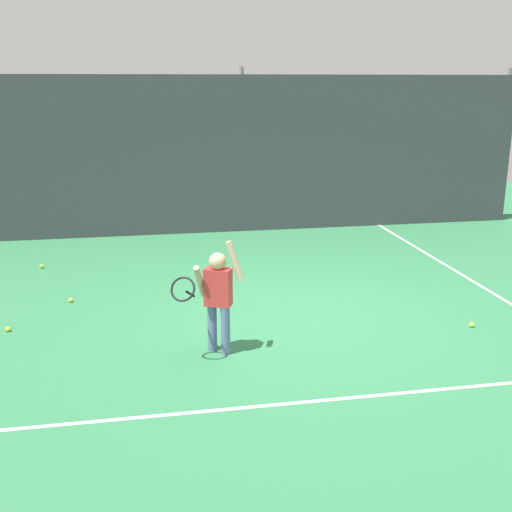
# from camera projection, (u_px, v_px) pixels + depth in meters

# --- Properties ---
(ground_plane) EXTENTS (20.00, 20.00, 0.00)m
(ground_plane) POSITION_uv_depth(u_px,v_px,m) (304.00, 318.00, 8.33)
(ground_plane) COLOR #2D7247
(court_line_baseline) EXTENTS (9.00, 0.05, 0.00)m
(court_line_baseline) POSITION_uv_depth(u_px,v_px,m) (360.00, 397.00, 6.25)
(court_line_baseline) COLOR white
(court_line_baseline) RESTS_ON ground
(court_line_sideline) EXTENTS (0.05, 9.00, 0.00)m
(court_line_sideline) POSITION_uv_depth(u_px,v_px,m) (475.00, 282.00, 9.81)
(court_line_sideline) COLOR white
(court_line_sideline) RESTS_ON ground
(back_fence_windscreen) EXTENTS (12.03, 0.08, 3.19)m
(back_fence_windscreen) POSITION_uv_depth(u_px,v_px,m) (242.00, 155.00, 12.76)
(back_fence_windscreen) COLOR #383D42
(back_fence_windscreen) RESTS_ON ground
(fence_post_1) EXTENTS (0.09, 0.09, 3.34)m
(fence_post_1) POSITION_uv_depth(u_px,v_px,m) (242.00, 151.00, 12.80)
(fence_post_1) COLOR slate
(fence_post_1) RESTS_ON ground
(fence_post_2) EXTENTS (0.09, 0.09, 3.34)m
(fence_post_2) POSITION_uv_depth(u_px,v_px,m) (502.00, 146.00, 13.82)
(fence_post_2) COLOR slate
(fence_post_2) RESTS_ON ground
(tennis_player) EXTENTS (0.87, 0.55, 1.35)m
(tennis_player) POSITION_uv_depth(u_px,v_px,m) (217.00, 294.00, 7.09)
(tennis_player) COLOR slate
(tennis_player) RESTS_ON ground
(tennis_ball_0) EXTENTS (0.07, 0.07, 0.07)m
(tennis_ball_0) POSITION_uv_depth(u_px,v_px,m) (42.00, 266.00, 10.54)
(tennis_ball_0) COLOR #CCE033
(tennis_ball_0) RESTS_ON ground
(tennis_ball_1) EXTENTS (0.07, 0.07, 0.07)m
(tennis_ball_1) POSITION_uv_depth(u_px,v_px,m) (71.00, 300.00, 8.92)
(tennis_ball_1) COLOR #CCE033
(tennis_ball_1) RESTS_ON ground
(tennis_ball_2) EXTENTS (0.07, 0.07, 0.07)m
(tennis_ball_2) POSITION_uv_depth(u_px,v_px,m) (472.00, 325.00, 8.01)
(tennis_ball_2) COLOR #CCE033
(tennis_ball_2) RESTS_ON ground
(tennis_ball_3) EXTENTS (0.07, 0.07, 0.07)m
(tennis_ball_3) POSITION_uv_depth(u_px,v_px,m) (8.00, 329.00, 7.87)
(tennis_ball_3) COLOR #CCE033
(tennis_ball_3) RESTS_ON ground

